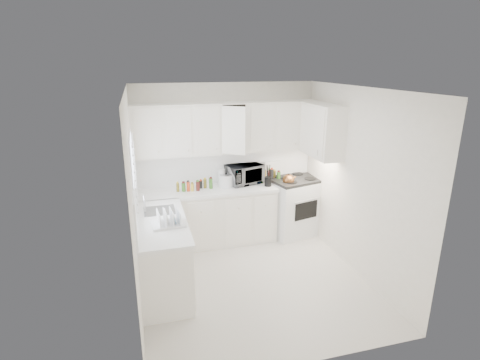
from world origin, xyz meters
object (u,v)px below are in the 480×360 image
object	(u,v)px
rice_cooker	(226,180)
utensil_crock	(268,175)
dish_rack	(168,217)
tea_kettle	(288,179)
stove	(294,198)
microwave	(244,172)

from	to	relation	value
rice_cooker	utensil_crock	size ratio (longest dim) A/B	0.63
rice_cooker	dish_rack	size ratio (longest dim) A/B	0.58
tea_kettle	rice_cooker	size ratio (longest dim) A/B	1.03
tea_kettle	stove	bearing A→B (deg)	47.97
stove	utensil_crock	world-z (taller)	utensil_crock
dish_rack	tea_kettle	bearing A→B (deg)	23.16
tea_kettle	microwave	xyz separation A→B (m)	(-0.68, 0.29, 0.09)
tea_kettle	utensil_crock	size ratio (longest dim) A/B	0.65
rice_cooker	dish_rack	world-z (taller)	rice_cooker
stove	dish_rack	bearing A→B (deg)	-164.32
stove	tea_kettle	xyz separation A→B (m)	(-0.18, -0.16, 0.41)
tea_kettle	utensil_crock	distance (m)	0.36
microwave	utensil_crock	world-z (taller)	microwave
rice_cooker	tea_kettle	bearing A→B (deg)	-3.18
dish_rack	rice_cooker	bearing A→B (deg)	46.10
tea_kettle	microwave	world-z (taller)	microwave
stove	tea_kettle	bearing A→B (deg)	-152.13
microwave	stove	bearing A→B (deg)	-26.33
stove	rice_cooker	world-z (taller)	stove
stove	microwave	bearing A→B (deg)	157.43
utensil_crock	dish_rack	bearing A→B (deg)	-146.26
dish_rack	microwave	bearing A→B (deg)	40.19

